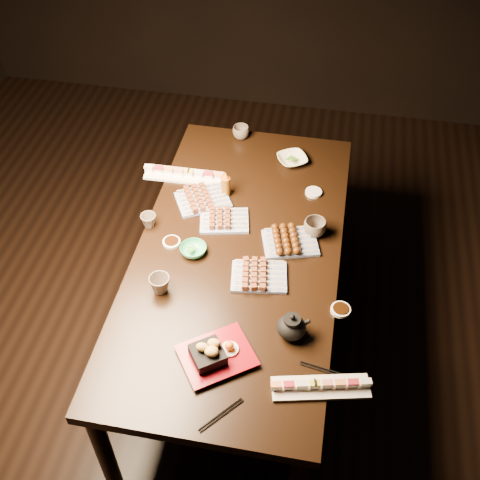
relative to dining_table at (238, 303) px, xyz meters
name	(u,v)px	position (x,y,z in m)	size (l,w,h in m)	color
ground	(147,359)	(-0.46, -0.17, -0.38)	(5.00, 5.00, 0.00)	black
dining_table	(238,303)	(0.00, 0.00, 0.00)	(0.90, 1.80, 0.75)	black
sushi_platter_near	(321,385)	(0.42, -0.62, 0.40)	(0.36, 0.10, 0.04)	white
sushi_platter_far	(184,173)	(-0.36, 0.45, 0.40)	(0.39, 0.11, 0.05)	white
yakitori_plate_center	(224,218)	(-0.10, 0.17, 0.40)	(0.22, 0.16, 0.06)	#828EB6
yakitori_plate_right	(259,274)	(0.12, -0.14, 0.40)	(0.23, 0.17, 0.06)	#828EB6
yakitori_plate_left	(203,197)	(-0.23, 0.29, 0.41)	(0.25, 0.18, 0.06)	#828EB6
tsukune_plate	(290,240)	(0.22, 0.08, 0.41)	(0.24, 0.18, 0.06)	#828EB6
edamame_bowl_green	(193,250)	(-0.19, -0.05, 0.39)	(0.12, 0.12, 0.04)	#339E64
edamame_bowl_cream	(292,160)	(0.16, 0.67, 0.39)	(0.15, 0.15, 0.04)	#F9F4CC
tempura_tray	(216,351)	(0.02, -0.56, 0.42)	(0.27, 0.21, 0.10)	black
teacup_near_left	(160,284)	(-0.28, -0.28, 0.42)	(0.09, 0.09, 0.08)	brown
teacup_mid_right	(315,228)	(0.32, 0.17, 0.42)	(0.10, 0.10, 0.08)	brown
teacup_far_left	(149,221)	(-0.43, 0.08, 0.41)	(0.07, 0.07, 0.07)	brown
teacup_far_right	(241,132)	(-0.14, 0.83, 0.41)	(0.09, 0.09, 0.07)	brown
teapot	(292,325)	(0.29, -0.40, 0.43)	(0.14, 0.14, 0.12)	black
condiment_bottle	(226,184)	(-0.13, 0.36, 0.45)	(0.05, 0.05, 0.14)	brown
sauce_dish_west	(172,242)	(-0.30, -0.01, 0.38)	(0.08, 0.08, 0.01)	white
sauce_dish_east	(314,192)	(0.29, 0.45, 0.38)	(0.08, 0.08, 0.01)	white
sauce_dish_se	(341,310)	(0.47, -0.25, 0.38)	(0.08, 0.08, 0.01)	white
sauce_dish_nw	(169,173)	(-0.44, 0.46, 0.38)	(0.08, 0.08, 0.01)	white
chopsticks_near	(221,415)	(0.09, -0.79, 0.38)	(0.19, 0.02, 0.01)	black
chopsticks_se	(325,370)	(0.44, -0.54, 0.38)	(0.20, 0.02, 0.01)	black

